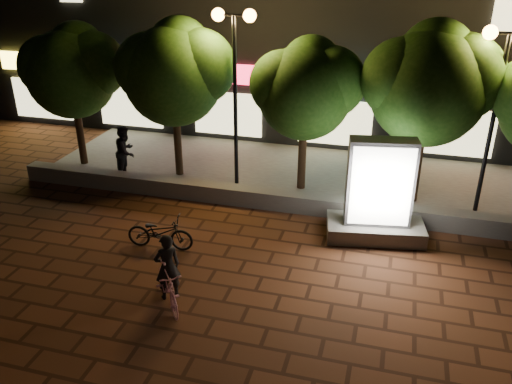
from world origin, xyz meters
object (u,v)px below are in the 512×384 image
(tree_left, at_px, (175,69))
(pedestrian, at_px, (126,152))
(scooter_pink, at_px, (168,286))
(rider, at_px, (167,267))
(street_lamp_left, at_px, (234,54))
(tree_far_left, at_px, (73,68))
(ad_kiosk, at_px, (378,199))
(tree_mid, at_px, (307,86))
(scooter_parked, at_px, (160,232))
(street_lamp_right, at_px, (502,74))
(tree_right, at_px, (431,81))

(tree_left, relative_size, pedestrian, 2.90)
(scooter_pink, xyz_separation_m, rider, (-0.11, 0.26, 0.29))
(street_lamp_left, bearing_deg, tree_far_left, 177.24)
(ad_kiosk, bearing_deg, pedestrian, 168.19)
(tree_left, distance_m, ad_kiosk, 7.15)
(tree_far_left, bearing_deg, ad_kiosk, -13.48)
(tree_left, distance_m, tree_mid, 4.00)
(street_lamp_left, bearing_deg, scooter_pink, -85.81)
(tree_mid, distance_m, rider, 6.84)
(rider, bearing_deg, ad_kiosk, -178.57)
(ad_kiosk, bearing_deg, rider, -136.73)
(street_lamp_left, bearing_deg, tree_mid, 7.31)
(ad_kiosk, distance_m, scooter_parked, 5.47)
(tree_far_left, bearing_deg, street_lamp_right, -1.21)
(street_lamp_right, bearing_deg, street_lamp_left, 180.00)
(tree_left, height_order, pedestrian, tree_left)
(ad_kiosk, xyz_separation_m, scooter_parked, (-5.05, -2.00, -0.62))
(tree_mid, relative_size, rider, 2.98)
(street_lamp_right, bearing_deg, ad_kiosk, -141.50)
(tree_far_left, bearing_deg, tree_mid, -0.00)
(street_lamp_right, bearing_deg, tree_left, 178.32)
(tree_left, bearing_deg, pedestrian, -155.58)
(scooter_parked, bearing_deg, street_lamp_left, -14.06)
(tree_left, xyz_separation_m, street_lamp_right, (8.95, -0.26, 0.45))
(rider, bearing_deg, tree_mid, -147.36)
(street_lamp_left, relative_size, rider, 3.43)
(pedestrian, bearing_deg, rider, -147.76)
(tree_right, height_order, rider, tree_right)
(tree_right, relative_size, pedestrian, 3.01)
(rider, bearing_deg, street_lamp_right, 179.63)
(street_lamp_right, bearing_deg, pedestrian, -177.58)
(street_lamp_right, height_order, scooter_parked, street_lamp_right)
(tree_far_left, relative_size, rider, 3.07)
(tree_left, relative_size, street_lamp_left, 0.94)
(tree_mid, bearing_deg, pedestrian, -172.74)
(tree_mid, relative_size, scooter_pink, 2.91)
(tree_mid, distance_m, street_lamp_right, 5.00)
(scooter_pink, relative_size, pedestrian, 0.92)
(tree_mid, relative_size, pedestrian, 2.67)
(scooter_pink, bearing_deg, tree_left, 72.91)
(tree_mid, xyz_separation_m, ad_kiosk, (2.32, -2.35, -2.15))
(tree_left, bearing_deg, scooter_parked, -73.82)
(street_lamp_left, relative_size, ad_kiosk, 1.97)
(street_lamp_right, distance_m, scooter_pink, 9.61)
(ad_kiosk, height_order, rider, ad_kiosk)
(street_lamp_right, distance_m, ad_kiosk, 4.39)
(scooter_parked, bearing_deg, scooter_pink, -155.71)
(tree_left, distance_m, tree_right, 7.30)
(street_lamp_right, relative_size, ad_kiosk, 1.89)
(street_lamp_left, distance_m, pedestrian, 4.70)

